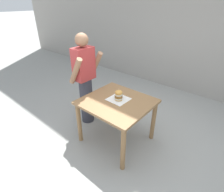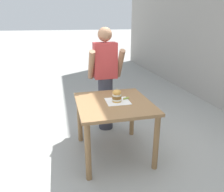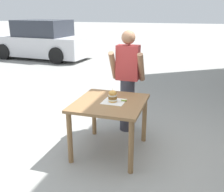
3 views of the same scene
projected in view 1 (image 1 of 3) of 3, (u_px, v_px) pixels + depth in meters
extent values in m
plane|color=#9E9E99|center=(116.00, 139.00, 3.07)|extent=(80.00, 80.00, 0.00)
cube|color=olive|center=(117.00, 102.00, 2.71)|extent=(0.96, 1.03, 0.04)
cylinder|color=olive|center=(123.00, 150.00, 2.36)|extent=(0.07, 0.07, 0.73)
cylinder|color=olive|center=(153.00, 121.00, 2.92)|extent=(0.07, 0.07, 0.73)
cylinder|color=olive|center=(79.00, 123.00, 2.87)|extent=(0.07, 0.07, 0.73)
cylinder|color=olive|center=(112.00, 103.00, 3.43)|extent=(0.07, 0.07, 0.73)
cube|color=white|center=(118.00, 99.00, 2.74)|extent=(0.31, 0.31, 0.00)
cylinder|color=gold|center=(118.00, 99.00, 2.72)|extent=(0.12, 0.12, 0.02)
cylinder|color=silver|center=(118.00, 98.00, 2.71)|extent=(0.12, 0.12, 0.02)
cylinder|color=brown|center=(118.00, 96.00, 2.69)|extent=(0.12, 0.12, 0.04)
cylinder|color=silver|center=(118.00, 94.00, 2.68)|extent=(0.12, 0.12, 0.02)
ellipsoid|color=gold|center=(118.00, 92.00, 2.66)|extent=(0.12, 0.12, 0.07)
cylinder|color=#D1B77F|center=(118.00, 90.00, 2.64)|extent=(0.00, 0.00, 0.05)
cylinder|color=#8EA83D|center=(121.00, 94.00, 2.85)|extent=(0.08, 0.05, 0.02)
cylinder|color=#33333D|center=(87.00, 101.00, 3.34)|extent=(0.24, 0.24, 0.90)
cube|color=#B73838|center=(84.00, 64.00, 2.98)|extent=(0.36, 0.22, 0.56)
sphere|color=#9E7051|center=(82.00, 40.00, 2.79)|extent=(0.22, 0.22, 0.22)
cylinder|color=#9E7051|center=(76.00, 71.00, 2.82)|extent=(0.09, 0.34, 0.50)
cylinder|color=#9E7051|center=(96.00, 64.00, 3.13)|extent=(0.09, 0.34, 0.50)
cube|color=silver|center=(106.00, 27.00, 11.59)|extent=(4.31, 1.99, 0.80)
cube|color=#2D333D|center=(107.00, 15.00, 11.33)|extent=(2.20, 1.70, 0.66)
cylinder|color=black|center=(99.00, 35.00, 10.39)|extent=(0.65, 0.26, 0.64)
cylinder|color=black|center=(83.00, 32.00, 11.38)|extent=(0.65, 0.26, 0.64)
cylinder|color=black|center=(127.00, 30.00, 12.02)|extent=(0.65, 0.26, 0.64)
cylinder|color=black|center=(111.00, 28.00, 13.00)|extent=(0.65, 0.26, 0.64)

